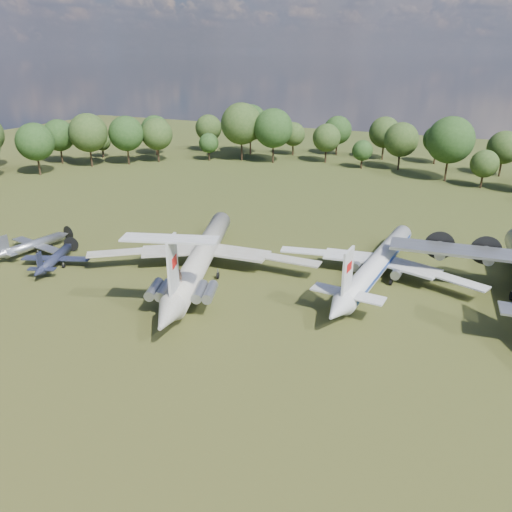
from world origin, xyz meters
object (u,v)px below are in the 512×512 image
at_px(person_on_il62, 180,275).
at_px(small_prop_west, 55,261).
at_px(il62_airliner, 202,259).
at_px(small_prop_northwest, 34,247).
at_px(tu104_jet, 377,267).

bearing_deg(person_on_il62, small_prop_west, -4.95).
xyz_separation_m(il62_airliner, small_prop_northwest, (-28.79, -4.64, -1.10)).
distance_m(tu104_jet, small_prop_west, 47.89).
xyz_separation_m(tu104_jet, person_on_il62, (-19.72, -20.37, 3.27)).
bearing_deg(tu104_jet, person_on_il62, -130.12).
distance_m(tu104_jet, small_prop_northwest, 54.16).
relative_size(tu104_jet, small_prop_northwest, 2.62).
bearing_deg(small_prop_northwest, tu104_jet, 23.26).
relative_size(il62_airliner, small_prop_west, 3.20).
bearing_deg(il62_airliner, tu104_jet, 1.39).
relative_size(il62_airliner, small_prop_northwest, 2.99).
xyz_separation_m(small_prop_northwest, person_on_il62, (32.76, -7.02, 4.13)).
bearing_deg(small_prop_northwest, small_prop_west, -11.62).
height_order(il62_airliner, tu104_jet, il62_airliner).
bearing_deg(small_prop_northwest, person_on_il62, -3.10).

